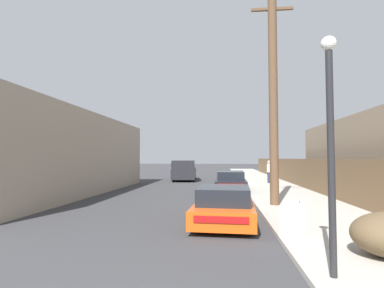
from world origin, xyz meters
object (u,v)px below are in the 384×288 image
object	(u,v)px
car_parked_mid	(231,182)
street_lamp	(331,133)
utility_pole	(273,93)
parked_sports_car_red	(224,206)
discarded_fridge	(293,217)
pickup_truck	(184,170)
pedestrian	(269,171)

from	to	relation	value
car_parked_mid	street_lamp	world-z (taller)	street_lamp
utility_pole	parked_sports_car_red	bearing A→B (deg)	-124.00
discarded_fridge	pickup_truck	distance (m)	20.05
street_lamp	discarded_fridge	bearing A→B (deg)	87.73
street_lamp	pedestrian	distance (m)	19.36
parked_sports_car_red	street_lamp	bearing A→B (deg)	-66.08
car_parked_mid	utility_pole	distance (m)	7.45
pickup_truck	pedestrian	distance (m)	8.07
pickup_truck	utility_pole	bearing A→B (deg)	107.59
car_parked_mid	utility_pole	size ratio (longest dim) A/B	0.48
utility_pole	car_parked_mid	bearing A→B (deg)	106.18
discarded_fridge	car_parked_mid	world-z (taller)	car_parked_mid
utility_pole	street_lamp	xyz separation A→B (m)	(-0.37, -7.81, -2.39)
utility_pole	street_lamp	bearing A→B (deg)	-92.68
pedestrian	utility_pole	bearing A→B (deg)	-97.56
discarded_fridge	street_lamp	bearing A→B (deg)	-78.47
utility_pole	pickup_truck	bearing A→B (deg)	111.25
parked_sports_car_red	pedestrian	bearing A→B (deg)	78.91
pedestrian	street_lamp	bearing A→B (deg)	-95.58
pickup_truck	street_lamp	xyz separation A→B (m)	(5.41, -22.67, 1.58)
car_parked_mid	discarded_fridge	bearing A→B (deg)	-80.84
pedestrian	car_parked_mid	bearing A→B (deg)	-119.96
discarded_fridge	pickup_truck	xyz separation A→B (m)	(-5.55, 19.26, 0.49)
parked_sports_car_red	utility_pole	distance (m)	5.81
parked_sports_car_red	pedestrian	world-z (taller)	pedestrian
discarded_fridge	pedestrian	distance (m)	15.91
discarded_fridge	utility_pole	bearing A→B (deg)	100.80
parked_sports_car_red	car_parked_mid	bearing A→B (deg)	90.15
discarded_fridge	parked_sports_car_red	bearing A→B (deg)	161.01
discarded_fridge	pickup_truck	size ratio (longest dim) A/B	0.34
parked_sports_car_red	street_lamp	world-z (taller)	street_lamp
pickup_truck	street_lamp	world-z (taller)	street_lamp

